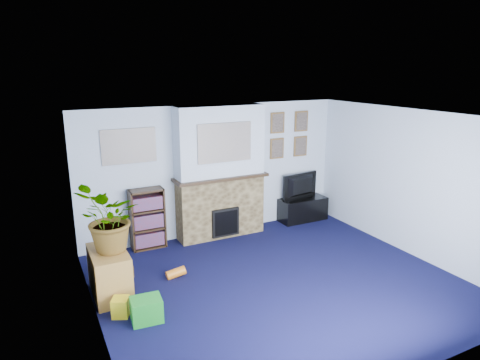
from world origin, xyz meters
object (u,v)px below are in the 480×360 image
television (303,186)px  sideboard (109,271)px  bookshelf (147,220)px  tv_stand (303,209)px

television → sideboard: 4.28m
bookshelf → sideboard: size_ratio=1.26×
television → bookshelf: 3.18m
television → bookshelf: bookshelf is taller
sideboard → tv_stand: bearing=17.4°
tv_stand → television: (0.00, 0.02, 0.49)m
tv_stand → bookshelf: bookshelf is taller
tv_stand → sideboard: 4.26m
bookshelf → tv_stand: bearing=-1.4°
television → sideboard: (-4.06, -1.29, -0.36)m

